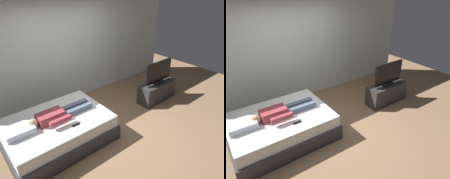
# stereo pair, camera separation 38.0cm
# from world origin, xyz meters

# --- Properties ---
(ground_plane) EXTENTS (10.00, 10.00, 0.00)m
(ground_plane) POSITION_xyz_m (0.00, 0.00, 0.00)
(ground_plane) COLOR #8C6B4C
(back_wall) EXTENTS (6.40, 0.10, 2.80)m
(back_wall) POSITION_xyz_m (0.40, 1.79, 1.40)
(back_wall) COLOR silver
(back_wall) RESTS_ON ground
(bed) EXTENTS (1.99, 1.45, 0.54)m
(bed) POSITION_xyz_m (-0.86, 0.42, 0.26)
(bed) COLOR #333338
(bed) RESTS_ON ground
(pillow) EXTENTS (0.48, 0.34, 0.12)m
(pillow) POSITION_xyz_m (-1.53, 0.42, 0.60)
(pillow) COLOR white
(pillow) RESTS_ON bed
(person) EXTENTS (1.26, 0.46, 0.18)m
(person) POSITION_xyz_m (-0.83, 0.40, 0.62)
(person) COLOR #993842
(person) RESTS_ON bed
(remote) EXTENTS (0.15, 0.04, 0.02)m
(remote) POSITION_xyz_m (-0.68, -0.00, 0.55)
(remote) COLOR black
(remote) RESTS_ON bed
(tv_stand) EXTENTS (1.10, 0.40, 0.50)m
(tv_stand) POSITION_xyz_m (1.91, 0.21, 0.25)
(tv_stand) COLOR #2D2D2D
(tv_stand) RESTS_ON ground
(tv) EXTENTS (0.88, 0.20, 0.59)m
(tv) POSITION_xyz_m (1.91, 0.21, 0.78)
(tv) COLOR black
(tv) RESTS_ON tv_stand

